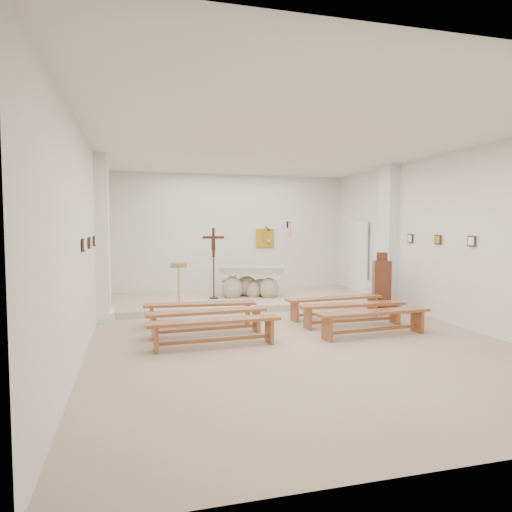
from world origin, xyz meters
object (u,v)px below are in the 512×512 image
object	(u,v)px
bench_right_front	(335,302)
bench_right_third	(374,317)
bench_right_second	(353,309)
bench_left_third	(215,326)
crucifix_stand	(214,258)
donation_pedestal	(381,286)
bench_left_second	(207,317)
altar	(251,284)
lectern	(179,284)
bench_left_front	(200,309)

from	to	relation	value
bench_right_front	bench_right_third	xyz separation A→B (m)	(0.00, -1.68, 0.00)
bench_right_second	bench_left_third	size ratio (longest dim) A/B	1.00
crucifix_stand	bench_right_front	xyz separation A→B (m)	(2.25, -2.43, -0.85)
donation_pedestal	bench_left_second	size ratio (longest dim) A/B	0.63
bench_left_second	bench_right_third	distance (m)	3.05
altar	lectern	world-z (taller)	lectern
bench_left_front	bench_right_second	bearing A→B (deg)	-10.89
bench_left_second	bench_right_third	bearing A→B (deg)	-19.15
crucifix_stand	bench_left_third	bearing A→B (deg)	-82.89
donation_pedestal	bench_left_front	bearing A→B (deg)	-155.91
donation_pedestal	bench_right_second	bearing A→B (deg)	-118.86
altar	bench_right_front	world-z (taller)	altar
lectern	crucifix_stand	xyz separation A→B (m)	(0.96, 0.85, 0.53)
bench_left_second	bench_left_front	bearing A→B (deg)	86.82
crucifix_stand	bench_left_third	distance (m)	4.25
altar	bench_left_front	world-z (taller)	altar
bench_left_second	crucifix_stand	bearing A→B (deg)	74.95
bench_left_third	bench_right_third	xyz separation A→B (m)	(2.93, 0.00, 0.00)
bench_right_front	bench_right_second	bearing A→B (deg)	-94.15
bench_left_third	bench_right_third	bearing A→B (deg)	-2.35
bench_right_front	bench_left_third	bearing A→B (deg)	-154.37
bench_right_front	bench_left_second	bearing A→B (deg)	-168.18
altar	bench_right_third	size ratio (longest dim) A/B	0.81
altar	bench_right_third	world-z (taller)	altar
bench_left_front	bench_left_second	bearing A→B (deg)	-84.92
lectern	crucifix_stand	bearing A→B (deg)	43.94
lectern	bench_right_third	bearing A→B (deg)	-42.90
altar	bench_right_second	world-z (taller)	altar
crucifix_stand	bench_left_second	size ratio (longest dim) A/B	0.81
lectern	crucifix_stand	world-z (taller)	crucifix_stand
bench_left_front	bench_right_second	xyz separation A→B (m)	(2.93, -0.84, 0.00)
bench_right_third	donation_pedestal	bearing A→B (deg)	52.31
bench_right_third	bench_right_front	bearing A→B (deg)	85.80
bench_right_front	bench_right_second	xyz separation A→B (m)	(0.00, -0.84, 0.00)
bench_left_front	bench_left_third	world-z (taller)	same
bench_right_front	bench_right_third	distance (m)	1.68
altar	bench_right_second	distance (m)	3.58
altar	bench_left_third	xyz separation A→B (m)	(-1.69, -4.19, -0.13)
bench_left_front	bench_left_second	distance (m)	0.84
donation_pedestal	altar	bearing A→B (deg)	158.93
lectern	bench_left_front	world-z (taller)	lectern
lectern	bench_right_front	xyz separation A→B (m)	(3.21, -1.57, -0.32)
altar	crucifix_stand	xyz separation A→B (m)	(-1.00, -0.09, 0.71)
crucifix_stand	bench_left_front	distance (m)	2.66
altar	bench_left_front	size ratio (longest dim) A/B	0.81
bench_left_third	bench_left_second	bearing A→B (deg)	87.65
lectern	bench_left_front	distance (m)	1.63
crucifix_stand	bench_right_second	xyz separation A→B (m)	(2.25, -3.26, -0.85)
lectern	bench_left_second	size ratio (longest dim) A/B	0.47
lectern	crucifix_stand	size ratio (longest dim) A/B	0.58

